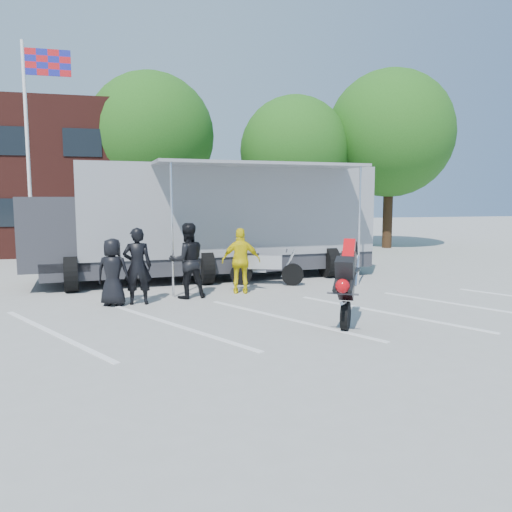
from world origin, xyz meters
name	(u,v)px	position (x,y,z in m)	size (l,w,h in m)	color
ground	(293,331)	(0.00, 0.00, 0.00)	(100.00, 100.00, 0.00)	#9B9B96
parking_bay_lines	(279,319)	(0.00, 1.00, 0.01)	(18.00, 5.00, 0.01)	white
flagpole	(34,128)	(-6.24, 10.00, 5.05)	(1.61, 0.12, 8.00)	white
tree_left	(151,137)	(-2.00, 16.00, 5.57)	(6.12, 6.12, 8.64)	#382314
tree_mid	(294,151)	(5.00, 15.00, 4.94)	(5.44, 5.44, 7.68)	#382314
tree_right	(390,134)	(10.00, 14.50, 5.88)	(6.46, 6.46, 9.12)	#382314
transporter_truck	(214,278)	(-0.46, 6.94, 0.00)	(11.48, 5.53, 3.65)	gray
parked_motorcycle	(267,285)	(0.88, 5.19, 0.00)	(0.75, 2.26, 1.19)	silver
stunt_bike_rider	(349,323)	(1.38, 0.37, 0.00)	(0.78, 1.65, 1.95)	black
spectator_leather_a	(113,272)	(-3.53, 3.37, 0.83)	(0.81, 0.53, 1.66)	black
spectator_leather_b	(137,266)	(-2.94, 3.36, 0.96)	(0.70, 0.46, 1.92)	black
spectator_leather_c	(187,261)	(-1.66, 3.85, 0.99)	(0.96, 0.75, 1.98)	black
spectator_hivis	(241,261)	(-0.15, 4.13, 0.91)	(1.06, 0.44, 1.81)	yellow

